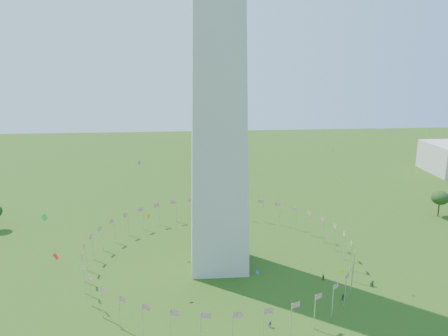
{
  "coord_description": "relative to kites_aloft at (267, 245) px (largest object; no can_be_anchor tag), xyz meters",
  "views": [
    {
      "loc": [
        -9.19,
        -73.27,
        62.89
      ],
      "look_at": [
        0.32,
        35.0,
        34.93
      ],
      "focal_mm": 35.0,
      "sensor_mm": 36.0,
      "label": 1
    }
  ],
  "objects": [
    {
      "name": "flag_ring",
      "position": [
        -10.42,
        23.45,
        -12.36
      ],
      "size": [
        80.24,
        80.24,
        9.0
      ],
      "color": "silver",
      "rests_on": "ground"
    },
    {
      "name": "kites_aloft",
      "position": [
        0.0,
        0.0,
        0.0
      ],
      "size": [
        108.25,
        85.02,
        36.38
      ],
      "color": "yellow",
      "rests_on": "ground"
    }
  ]
}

